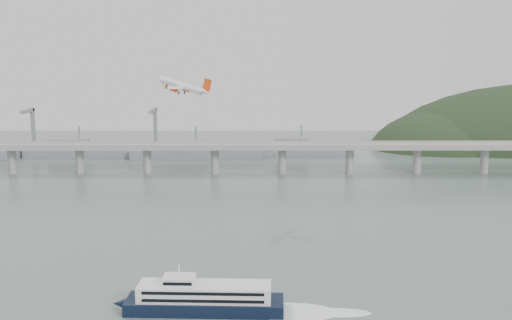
{
  "coord_description": "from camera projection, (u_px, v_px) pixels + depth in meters",
  "views": [
    {
      "loc": [
        -1.02,
        -235.84,
        88.0
      ],
      "look_at": [
        0.0,
        55.0,
        36.0
      ],
      "focal_mm": 42.0,
      "sensor_mm": 36.0,
      "label": 1
    }
  ],
  "objects": [
    {
      "name": "ground",
      "position": [
        256.0,
        269.0,
        247.65
      ],
      "size": [
        900.0,
        900.0,
        0.0
      ],
      "primitive_type": "plane",
      "color": "#566461",
      "rests_on": "ground"
    },
    {
      "name": "ferry",
      "position": [
        205.0,
        298.0,
        206.49
      ],
      "size": [
        89.79,
        17.28,
        16.93
      ],
      "rotation": [
        0.0,
        0.0,
        -0.04
      ],
      "color": "black",
      "rests_on": "ground"
    },
    {
      "name": "bridge",
      "position": [
        254.0,
        150.0,
        441.41
      ],
      "size": [
        800.0,
        22.0,
        23.9
      ],
      "color": "gray",
      "rests_on": "ground"
    },
    {
      "name": "airliner",
      "position": [
        183.0,
        86.0,
        308.14
      ],
      "size": [
        31.84,
        30.23,
        10.47
      ],
      "rotation": [
        0.05,
        -0.22,
        2.61
      ],
      "color": "white",
      "rests_on": "ground"
    },
    {
      "name": "distant_fleet",
      "position": [
        72.0,
        151.0,
        506.96
      ],
      "size": [
        453.0,
        60.9,
        40.0
      ],
      "color": "slate",
      "rests_on": "ground"
    }
  ]
}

